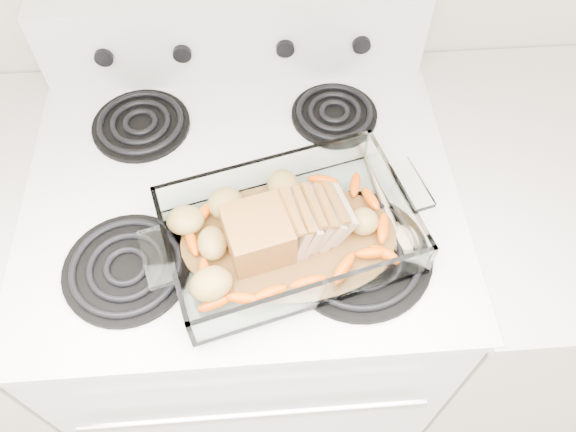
{
  "coord_description": "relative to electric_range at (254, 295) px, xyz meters",
  "views": [
    {
      "loc": [
        0.04,
        1.03,
        1.75
      ],
      "look_at": [
        0.08,
        1.54,
        0.99
      ],
      "focal_mm": 35.0,
      "sensor_mm": 36.0,
      "label": 1
    }
  ],
  "objects": [
    {
      "name": "pork_roast",
      "position": [
        0.06,
        -0.13,
        0.51
      ],
      "size": [
        0.21,
        0.1,
        0.08
      ],
      "rotation": [
        0.0,
        0.0,
        0.16
      ],
      "color": "brown",
      "rests_on": "baking_dish"
    },
    {
      "name": "wooden_spoon",
      "position": [
        0.26,
        -0.09,
        0.46
      ],
      "size": [
        0.08,
        0.25,
        0.02
      ],
      "rotation": [
        0.0,
        0.0,
        0.13
      ],
      "color": "#C9AD8E",
      "rests_on": "electric_range"
    },
    {
      "name": "electric_range",
      "position": [
        0.0,
        0.0,
        0.0
      ],
      "size": [
        0.78,
        0.7,
        1.12
      ],
      "color": "white",
      "rests_on": "ground"
    },
    {
      "name": "baking_dish",
      "position": [
        0.08,
        -0.13,
        0.48
      ],
      "size": [
        0.39,
        0.26,
        0.07
      ],
      "rotation": [
        0.0,
        0.0,
        0.26
      ],
      "color": "white",
      "rests_on": "electric_range"
    },
    {
      "name": "roast_vegetables",
      "position": [
        0.07,
        -0.1,
        0.49
      ],
      "size": [
        0.36,
        0.2,
        0.04
      ],
      "rotation": [
        0.0,
        0.0,
        -0.3
      ],
      "color": "#FB5C00",
      "rests_on": "baking_dish"
    },
    {
      "name": "counter_right",
      "position": [
        0.66,
        -0.0,
        -0.02
      ],
      "size": [
        0.58,
        0.68,
        0.93
      ],
      "color": "silver",
      "rests_on": "ground"
    }
  ]
}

